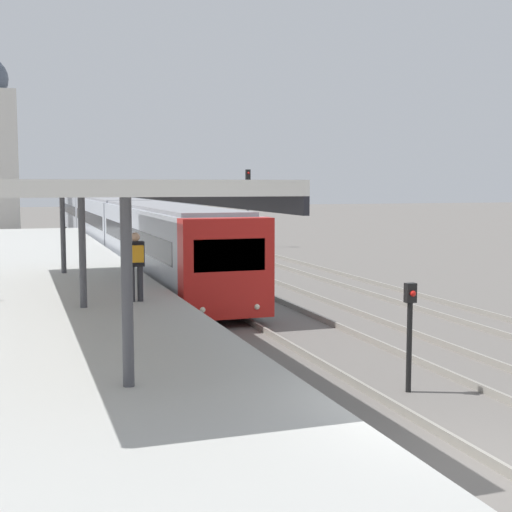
{
  "coord_description": "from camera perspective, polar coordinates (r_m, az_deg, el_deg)",
  "views": [
    {
      "loc": [
        -5.32,
        -7.59,
        3.83
      ],
      "look_at": [
        1.74,
        13.22,
        1.62
      ],
      "focal_mm": 50.0,
      "sensor_mm": 36.0,
      "label": 1
    }
  ],
  "objects": [
    {
      "name": "person_on_platform",
      "position": [
        17.25,
        -9.58,
        -0.39
      ],
      "size": [
        0.4,
        0.4,
        1.66
      ],
      "color": "#2D2D33",
      "rests_on": "station_platform"
    },
    {
      "name": "train_near",
      "position": [
        42.85,
        -11.61,
        2.78
      ],
      "size": [
        2.52,
        49.26,
        3.07
      ],
      "color": "red",
      "rests_on": "ground_plane"
    },
    {
      "name": "ground_plane",
      "position": [
        10.03,
        15.73,
        -16.93
      ],
      "size": [
        240.0,
        240.0,
        0.0
      ],
      "primitive_type": "plane",
      "color": "slate"
    },
    {
      "name": "platform_canopy",
      "position": [
        16.57,
        -13.68,
        5.34
      ],
      "size": [
        4.0,
        16.86,
        2.86
      ],
      "color": "beige",
      "rests_on": "station_platform"
    },
    {
      "name": "station_platform",
      "position": [
        8.41,
        -7.72,
        -17.55
      ],
      "size": [
        4.84,
        80.0,
        1.03
      ],
      "color": "#B2B2AD",
      "rests_on": "ground_plane"
    },
    {
      "name": "signal_post_near",
      "position": [
        13.44,
        12.2,
        -5.45
      ],
      "size": [
        0.2,
        0.21,
        2.04
      ],
      "color": "black",
      "rests_on": "ground_plane"
    },
    {
      "name": "signal_mast_far",
      "position": [
        43.81,
        -0.65,
        4.66
      ],
      "size": [
        0.28,
        0.29,
        4.74
      ],
      "color": "gray",
      "rests_on": "ground_plane"
    },
    {
      "name": "track_platform_line",
      "position": [
        10.0,
        15.74,
        -16.53
      ],
      "size": [
        1.51,
        120.0,
        0.15
      ],
      "color": "gray",
      "rests_on": "ground_plane"
    }
  ]
}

